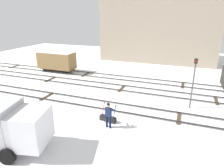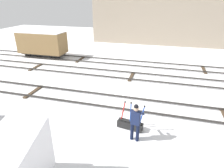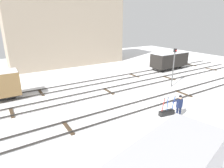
# 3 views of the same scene
# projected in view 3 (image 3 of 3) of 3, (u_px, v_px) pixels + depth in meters

# --- Properties ---
(ground_plane) EXTENTS (60.00, 60.00, 0.00)m
(ground_plane) POSITION_uv_depth(u_px,v_px,m) (137.00, 108.00, 15.58)
(ground_plane) COLOR white
(track_main_line) EXTENTS (44.00, 1.94, 0.18)m
(track_main_line) POSITION_uv_depth(u_px,v_px,m) (137.00, 107.00, 15.55)
(track_main_line) COLOR #2D2B28
(track_main_line) RESTS_ON ground_plane
(track_siding_near) EXTENTS (44.00, 1.94, 0.18)m
(track_siding_near) POSITION_uv_depth(u_px,v_px,m) (109.00, 91.00, 19.11)
(track_siding_near) COLOR #2D2B28
(track_siding_near) RESTS_ON ground_plane
(track_siding_far) EXTENTS (44.00, 1.94, 0.18)m
(track_siding_far) POSITION_uv_depth(u_px,v_px,m) (94.00, 82.00, 21.73)
(track_siding_far) COLOR #2D2B28
(track_siding_far) RESTS_ON ground_plane
(switch_lever_frame) EXTENTS (1.32, 0.56, 1.45)m
(switch_lever_frame) POSITION_uv_depth(u_px,v_px,m) (167.00, 112.00, 14.32)
(switch_lever_frame) COLOR black
(switch_lever_frame) RESTS_ON ground_plane
(rail_worker) EXTENTS (0.61, 0.69, 1.82)m
(rail_worker) POSITION_uv_depth(u_px,v_px,m) (179.00, 105.00, 13.63)
(rail_worker) COLOR #111831
(rail_worker) RESTS_ON ground_plane
(delivery_truck) EXTENTS (6.77, 3.60, 2.78)m
(delivery_truck) POSITION_uv_depth(u_px,v_px,m) (180.00, 164.00, 7.23)
(delivery_truck) COLOR silver
(delivery_truck) RESTS_ON ground_plane
(signal_post) EXTENTS (0.24, 0.32, 4.10)m
(signal_post) POSITION_uv_depth(u_px,v_px,m) (174.00, 64.00, 19.84)
(signal_post) COLOR #4C4C4C
(signal_post) RESTS_ON ground_plane
(apartment_building) EXTENTS (18.08, 6.66, 12.07)m
(apartment_building) POSITION_uv_depth(u_px,v_px,m) (65.00, 26.00, 30.09)
(apartment_building) COLOR gray
(apartment_building) RESTS_ON ground_plane
(freight_car_back_track) EXTENTS (5.70, 2.43, 2.45)m
(freight_car_back_track) POSITION_uv_depth(u_px,v_px,m) (169.00, 60.00, 27.57)
(freight_car_back_track) COLOR #2D2B28
(freight_car_back_track) RESTS_ON ground_plane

